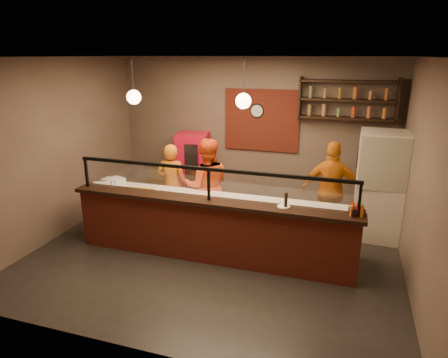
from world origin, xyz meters
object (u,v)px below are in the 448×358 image
(pepper_mill, at_px, (286,200))
(pizza_dough, at_px, (215,200))
(cook_right, at_px, (332,190))
(cook_left, at_px, (172,184))
(condiment_caddy, at_px, (357,212))
(cook_mid, at_px, (207,186))
(wall_clock, at_px, (257,111))
(fridge, at_px, (380,186))
(red_cooler, at_px, (193,169))

(pepper_mill, bearing_deg, pizza_dough, 163.04)
(cook_right, xyz_separation_m, pepper_mill, (-0.59, -1.51, 0.28))
(cook_left, xyz_separation_m, condiment_caddy, (3.43, -1.21, 0.31))
(cook_mid, height_order, cook_right, same)
(cook_right, distance_m, condiment_caddy, 1.57)
(wall_clock, relative_size, cook_right, 0.17)
(pizza_dough, bearing_deg, pepper_mill, -16.96)
(fridge, relative_size, condiment_caddy, 10.14)
(cook_right, bearing_deg, pepper_mill, 66.54)
(cook_right, relative_size, fridge, 0.91)
(wall_clock, xyz_separation_m, red_cooler, (-1.35, -0.31, -1.30))
(cook_left, height_order, pepper_mill, cook_left)
(red_cooler, bearing_deg, pizza_dough, -69.06)
(pizza_dough, height_order, condiment_caddy, condiment_caddy)
(wall_clock, distance_m, cook_mid, 2.11)
(fridge, bearing_deg, wall_clock, 161.15)
(cook_right, relative_size, red_cooler, 1.12)
(cook_right, bearing_deg, wall_clock, -37.46)
(red_cooler, bearing_deg, cook_mid, -68.62)
(cook_left, bearing_deg, condiment_caddy, 150.43)
(fridge, height_order, condiment_caddy, fridge)
(cook_right, distance_m, fridge, 0.85)
(cook_mid, bearing_deg, pepper_mill, 126.05)
(cook_left, distance_m, cook_right, 3.03)
(cook_mid, relative_size, cook_right, 1.00)
(fridge, xyz_separation_m, pizza_dough, (-2.65, -1.37, -0.08))
(cook_left, bearing_deg, cook_right, 175.40)
(pepper_mill, bearing_deg, wall_clock, 111.96)
(red_cooler, relative_size, pizza_dough, 3.24)
(fridge, height_order, red_cooler, fridge)
(fridge, bearing_deg, pizza_dough, -150.51)
(cook_mid, bearing_deg, fridge, 171.76)
(cook_right, height_order, red_cooler, cook_right)
(wall_clock, height_order, cook_mid, wall_clock)
(cook_mid, relative_size, pepper_mill, 7.94)
(cook_right, height_order, pepper_mill, cook_right)
(red_cooler, height_order, condiment_caddy, red_cooler)
(wall_clock, xyz_separation_m, pizza_dough, (-0.15, -2.33, -1.19))
(red_cooler, xyz_separation_m, pepper_mill, (2.45, -2.40, 0.37))
(pizza_dough, bearing_deg, cook_left, 144.71)
(cook_mid, bearing_deg, red_cooler, -79.81)
(cook_right, xyz_separation_m, red_cooler, (-3.04, 0.89, -0.10))
(wall_clock, relative_size, pizza_dough, 0.61)
(cook_mid, relative_size, red_cooler, 1.12)
(cook_left, height_order, condiment_caddy, cook_left)
(cook_left, relative_size, cook_mid, 0.90)
(cook_mid, bearing_deg, pizza_dough, 98.87)
(cook_mid, xyz_separation_m, pizza_dough, (0.39, -0.68, 0.01))
(cook_right, height_order, fridge, fridge)
(fridge, xyz_separation_m, pepper_mill, (-1.41, -1.75, 0.19))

